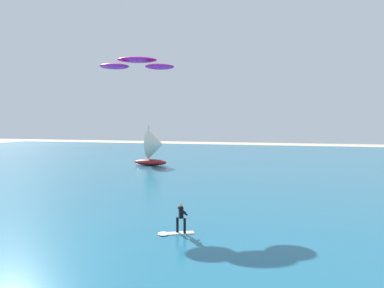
% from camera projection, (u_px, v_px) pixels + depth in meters
% --- Properties ---
extents(ocean, '(160.00, 90.00, 0.10)m').
position_uv_depth(ocean, '(250.00, 164.00, 49.98)').
color(ocean, '#236B89').
rests_on(ocean, ground).
extents(kitesurfer, '(2.00, 1.36, 1.67)m').
position_uv_depth(kitesurfer, '(177.00, 223.00, 18.36)').
color(kitesurfer, white).
rests_on(kitesurfer, ocean).
extents(kite, '(6.29, 3.76, 0.91)m').
position_uv_depth(kite, '(137.00, 64.00, 27.70)').
color(kite, '#B21999').
extents(sailboat_center_horizon, '(4.81, 4.08, 5.61)m').
position_uv_depth(sailboat_center_horizon, '(155.00, 147.00, 48.11)').
color(sailboat_center_horizon, maroon).
rests_on(sailboat_center_horizon, ocean).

